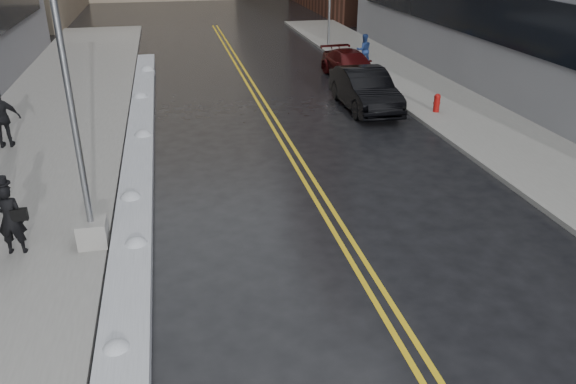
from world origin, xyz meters
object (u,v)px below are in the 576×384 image
pedestrian_d (2,118)px  car_black (365,89)px  pedestrian_fedora (10,219)px  car_maroon (350,65)px  pedestrian_east (364,50)px  lamppost (78,147)px  fire_hydrant (437,102)px

pedestrian_d → car_black: 13.42m
pedestrian_fedora → car_maroon: size_ratio=0.37×
pedestrian_east → car_maroon: bearing=58.8°
lamppost → pedestrian_fedora: size_ratio=4.55×
pedestrian_fedora → lamppost: bearing=-176.0°
lamppost → car_black: (9.80, 9.45, -1.72)m
fire_hydrant → car_maroon: size_ratio=0.16×
car_maroon → pedestrian_d: bearing=-157.7°
car_black → car_maroon: bearing=79.2°
pedestrian_east → lamppost: bearing=56.6°
fire_hydrant → car_black: 2.91m
lamppost → car_maroon: (10.80, 14.52, -1.87)m
pedestrian_east → car_maroon: (-1.39, -2.05, -0.31)m
lamppost → pedestrian_east: bearing=53.7°
fire_hydrant → car_maroon: 6.69m
car_black → pedestrian_d: bearing=-170.3°
fire_hydrant → pedestrian_east: size_ratio=0.44×
lamppost → pedestrian_east: lamppost is taller
fire_hydrant → car_black: (-2.50, 1.45, 0.27)m
fire_hydrant → pedestrian_fedora: pedestrian_fedora is taller
lamppost → car_black: bearing=44.0°
fire_hydrant → pedestrian_d: bearing=-177.4°
pedestrian_d → car_maroon: 15.99m
lamppost → fire_hydrant: 14.81m
pedestrian_d → car_maroon: size_ratio=0.43×
fire_hydrant → pedestrian_d: 15.78m
fire_hydrant → pedestrian_fedora: size_ratio=0.44×
pedestrian_fedora → car_black: pedestrian_fedora is taller
fire_hydrant → pedestrian_east: pedestrian_east is taller
pedestrian_east → car_black: pedestrian_east is taller
lamppost → pedestrian_east: size_ratio=4.64×
pedestrian_fedora → pedestrian_d: pedestrian_d is taller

